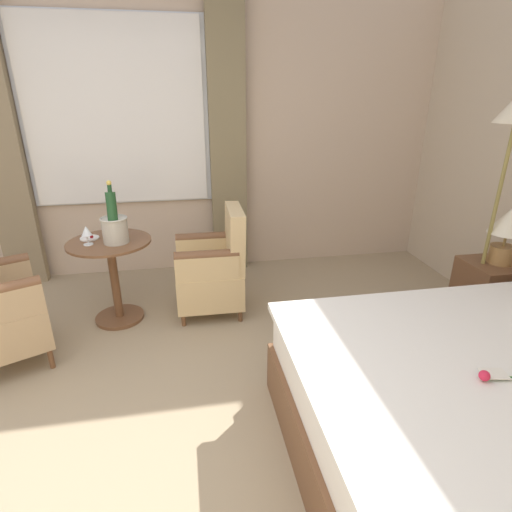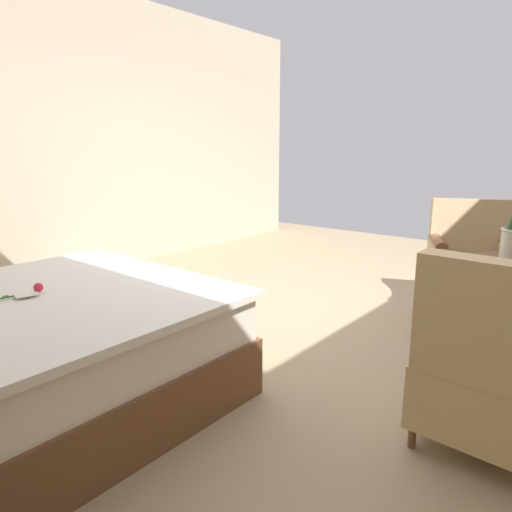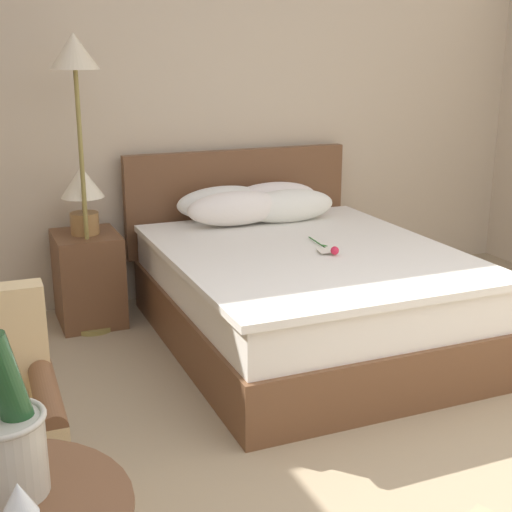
{
  "view_description": "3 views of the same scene",
  "coord_description": "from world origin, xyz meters",
  "px_view_note": "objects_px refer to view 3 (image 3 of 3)",
  "views": [
    {
      "loc": [
        1.57,
        0.6,
        1.78
      ],
      "look_at": [
        -0.6,
        0.99,
        0.9
      ],
      "focal_mm": 28.0,
      "sensor_mm": 36.0,
      "label": 1
    },
    {
      "loc": [
        -2.0,
        2.87,
        1.34
      ],
      "look_at": [
        -0.62,
        1.21,
        0.83
      ],
      "focal_mm": 32.0,
      "sensor_mm": 36.0,
      "label": 2
    },
    {
      "loc": [
        -1.56,
        -1.55,
        1.73
      ],
      "look_at": [
        -0.64,
        0.66,
        1.03
      ],
      "focal_mm": 50.0,
      "sensor_mm": 36.0,
      "label": 3
    }
  ],
  "objects_px": {
    "nightstand": "(89,278)",
    "champagne_bucket": "(5,440)",
    "bedside_lamp": "(83,192)",
    "wine_glass_near_edge": "(19,502)",
    "bed": "(296,285)",
    "floor_lamp_brass": "(77,96)"
  },
  "relations": [
    {
      "from": "bedside_lamp",
      "to": "wine_glass_near_edge",
      "type": "distance_m",
      "value": 3.17
    },
    {
      "from": "floor_lamp_brass",
      "to": "wine_glass_near_edge",
      "type": "relative_size",
      "value": 11.96
    },
    {
      "from": "nightstand",
      "to": "champagne_bucket",
      "type": "relative_size",
      "value": 1.22
    },
    {
      "from": "nightstand",
      "to": "champagne_bucket",
      "type": "bearing_deg",
      "value": -102.88
    },
    {
      "from": "champagne_bucket",
      "to": "floor_lamp_brass",
      "type": "bearing_deg",
      "value": 76.79
    },
    {
      "from": "bedside_lamp",
      "to": "wine_glass_near_edge",
      "type": "xyz_separation_m",
      "value": [
        -0.65,
        -3.1,
        -0.05
      ]
    },
    {
      "from": "floor_lamp_brass",
      "to": "bed",
      "type": "bearing_deg",
      "value": -28.79
    },
    {
      "from": "floor_lamp_brass",
      "to": "champagne_bucket",
      "type": "relative_size",
      "value": 3.73
    },
    {
      "from": "bedside_lamp",
      "to": "bed",
      "type": "bearing_deg",
      "value": -33.95
    },
    {
      "from": "floor_lamp_brass",
      "to": "wine_glass_near_edge",
      "type": "xyz_separation_m",
      "value": [
        -0.64,
        -2.97,
        -0.65
      ]
    },
    {
      "from": "nightstand",
      "to": "bedside_lamp",
      "type": "distance_m",
      "value": 0.57
    },
    {
      "from": "bed",
      "to": "nightstand",
      "type": "distance_m",
      "value": 1.36
    },
    {
      "from": "nightstand",
      "to": "bedside_lamp",
      "type": "xyz_separation_m",
      "value": [
        -0.0,
        -0.0,
        0.57
      ]
    },
    {
      "from": "bedside_lamp",
      "to": "champagne_bucket",
      "type": "height_order",
      "value": "champagne_bucket"
    },
    {
      "from": "floor_lamp_brass",
      "to": "champagne_bucket",
      "type": "distance_m",
      "value": 2.9
    },
    {
      "from": "bed",
      "to": "floor_lamp_brass",
      "type": "distance_m",
      "value": 1.72
    },
    {
      "from": "floor_lamp_brass",
      "to": "wine_glass_near_edge",
      "type": "bearing_deg",
      "value": -102.11
    },
    {
      "from": "floor_lamp_brass",
      "to": "champagne_bucket",
      "type": "height_order",
      "value": "floor_lamp_brass"
    },
    {
      "from": "bed",
      "to": "champagne_bucket",
      "type": "bearing_deg",
      "value": -130.05
    },
    {
      "from": "nightstand",
      "to": "floor_lamp_brass",
      "type": "xyz_separation_m",
      "value": [
        -0.01,
        -0.13,
        1.17
      ]
    },
    {
      "from": "nightstand",
      "to": "bedside_lamp",
      "type": "height_order",
      "value": "bedside_lamp"
    },
    {
      "from": "bed",
      "to": "bedside_lamp",
      "type": "relative_size",
      "value": 4.95
    }
  ]
}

